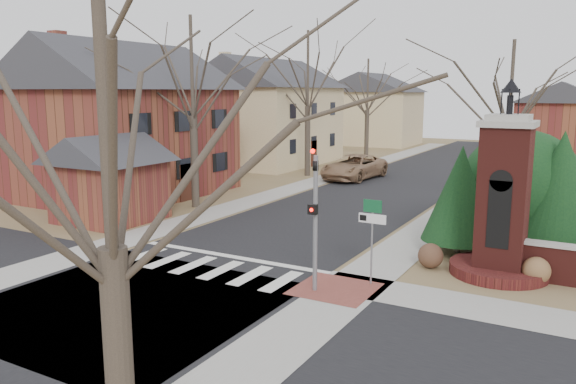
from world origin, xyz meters
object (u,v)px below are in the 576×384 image
Objects in this scene: brick_gate_monument at (502,212)px; sign_post at (372,225)px; traffic_signal_pole at (315,209)px; pickup_truck at (354,167)px; distant_car at (492,154)px.

sign_post is at bearing -138.58° from brick_gate_monument.
traffic_signal_pole reaches higher than pickup_truck.
brick_gate_monument reaches higher than traffic_signal_pole.
sign_post is (1.29, 1.41, -0.64)m from traffic_signal_pole.
sign_post is 0.61× the size of distant_car.
traffic_signal_pole is at bearing 89.45° from distant_car.
traffic_signal_pole reaches higher than distant_car.
distant_car is (-0.90, 36.28, -1.84)m from traffic_signal_pole.
brick_gate_monument is (4.70, 4.42, -0.42)m from traffic_signal_pole.
pickup_truck is at bearing 63.17° from distant_car.
traffic_signal_pole is 6.47m from brick_gate_monument.
traffic_signal_pole is at bearing -65.62° from pickup_truck.
distant_car is at bearing 93.60° from sign_post.
sign_post is 0.45× the size of pickup_truck.
sign_post is 0.42× the size of brick_gate_monument.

